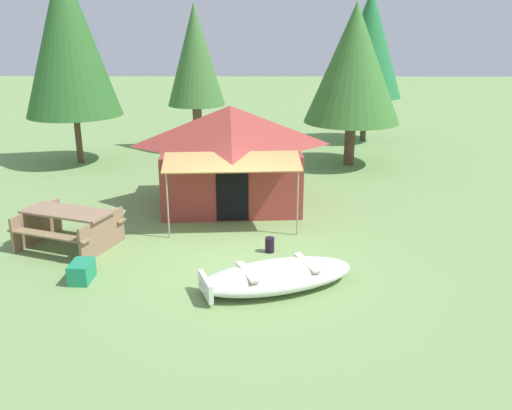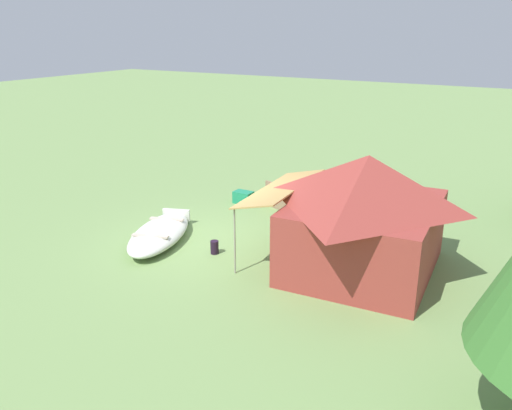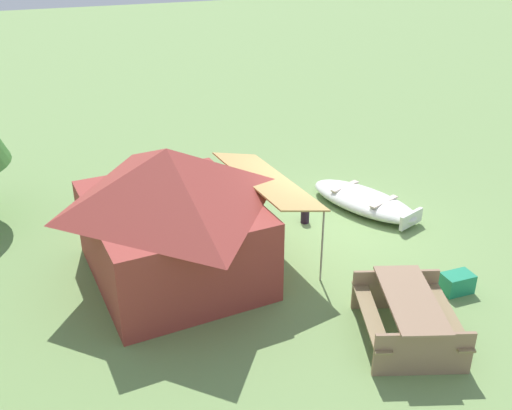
# 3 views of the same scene
# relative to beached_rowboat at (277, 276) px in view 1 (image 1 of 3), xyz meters

# --- Properties ---
(ground_plane) EXTENTS (80.00, 80.00, 0.00)m
(ground_plane) POSITION_rel_beached_rowboat_xyz_m (-0.60, 1.24, -0.22)
(ground_plane) COLOR #759755
(beached_rowboat) EXTENTS (3.08, 2.07, 0.43)m
(beached_rowboat) POSITION_rel_beached_rowboat_xyz_m (0.00, 0.00, 0.00)
(beached_rowboat) COLOR silver
(beached_rowboat) RESTS_ON ground_plane
(canvas_cabin_tent) EXTENTS (3.85, 4.23, 2.56)m
(canvas_cabin_tent) POSITION_rel_beached_rowboat_xyz_m (-1.05, 4.81, 1.10)
(canvas_cabin_tent) COLOR #9C3932
(canvas_cabin_tent) RESTS_ON ground_plane
(picnic_table) EXTENTS (2.27, 2.03, 0.79)m
(picnic_table) POSITION_rel_beached_rowboat_xyz_m (-4.33, 1.86, 0.28)
(picnic_table) COLOR #917055
(picnic_table) RESTS_ON ground_plane
(cooler_box) EXTENTS (0.38, 0.57, 0.37)m
(cooler_box) POSITION_rel_beached_rowboat_xyz_m (-3.57, 0.23, -0.04)
(cooler_box) COLOR #1E8A5E
(cooler_box) RESTS_ON ground_plane
(fuel_can) EXTENTS (0.25, 0.25, 0.32)m
(fuel_can) POSITION_rel_beached_rowboat_xyz_m (-0.10, 1.58, -0.07)
(fuel_can) COLOR black
(fuel_can) RESTS_ON ground_plane
(pine_tree_back_left) EXTENTS (3.09, 3.09, 6.52)m
(pine_tree_back_left) POSITION_rel_beached_rowboat_xyz_m (-6.42, 9.16, 3.84)
(pine_tree_back_left) COLOR brown
(pine_tree_back_left) RESTS_ON ground_plane
(pine_tree_back_right) EXTENTS (2.08, 2.08, 5.21)m
(pine_tree_back_right) POSITION_rel_beached_rowboat_xyz_m (-2.62, 11.19, 3.18)
(pine_tree_back_right) COLOR brown
(pine_tree_back_right) RESTS_ON ground_plane
(pine_tree_far_center) EXTENTS (3.10, 3.10, 5.17)m
(pine_tree_far_center) POSITION_rel_beached_rowboat_xyz_m (2.68, 8.97, 3.06)
(pine_tree_far_center) COLOR brown
(pine_tree_far_center) RESTS_ON ground_plane
(pine_tree_side) EXTENTS (2.72, 2.72, 5.80)m
(pine_tree_side) POSITION_rel_beached_rowboat_xyz_m (3.86, 12.90, 3.55)
(pine_tree_side) COLOR #423C23
(pine_tree_side) RESTS_ON ground_plane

